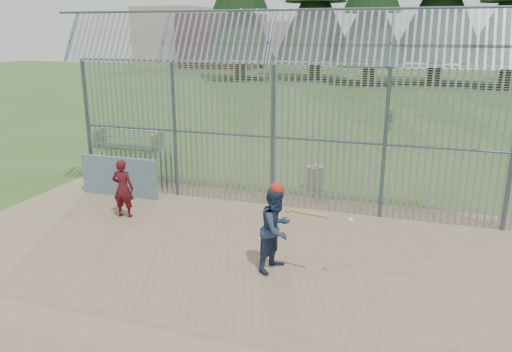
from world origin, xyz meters
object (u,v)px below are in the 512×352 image
(dugout_wall, at_px, (119,176))
(bleacher, at_px, (128,138))
(batter, at_px, (276,229))
(onlooker, at_px, (123,188))
(trash_can, at_px, (315,177))

(dugout_wall, height_order, bleacher, dugout_wall)
(batter, xyz_separation_m, onlooker, (-4.69, 1.69, -0.10))
(dugout_wall, distance_m, batter, 6.61)
(bleacher, bearing_deg, onlooker, -58.83)
(batter, bearing_deg, trash_can, 22.15)
(dugout_wall, bearing_deg, trash_can, 24.80)
(dugout_wall, bearing_deg, bleacher, 119.82)
(onlooker, relative_size, trash_can, 1.93)
(dugout_wall, xyz_separation_m, trash_can, (5.44, 2.52, -0.24))
(dugout_wall, distance_m, bleacher, 6.71)
(bleacher, bearing_deg, dugout_wall, -60.18)
(onlooker, bearing_deg, bleacher, -66.27)
(trash_can, bearing_deg, onlooker, -137.34)
(batter, height_order, trash_can, batter)
(dugout_wall, height_order, onlooker, onlooker)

